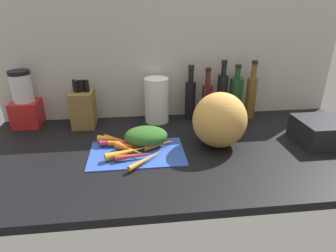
# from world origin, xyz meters

# --- Properties ---
(ground_plane) EXTENTS (1.70, 0.80, 0.03)m
(ground_plane) POSITION_xyz_m (0.00, 0.00, -0.01)
(ground_plane) COLOR black
(wall_back) EXTENTS (1.70, 0.03, 0.60)m
(wall_back) POSITION_xyz_m (0.00, 0.39, 0.30)
(wall_back) COLOR #BCB7AD
(wall_back) RESTS_ON ground_plane
(cutting_board) EXTENTS (0.37, 0.24, 0.01)m
(cutting_board) POSITION_xyz_m (-0.19, -0.03, 0.00)
(cutting_board) COLOR #2D51B7
(cutting_board) RESTS_ON ground_plane
(carrot_0) EXTENTS (0.11, 0.05, 0.03)m
(carrot_0) POSITION_xyz_m (-0.30, 0.06, 0.02)
(carrot_0) COLOR orange
(carrot_0) RESTS_ON cutting_board
(carrot_1) EXTENTS (0.12, 0.11, 0.03)m
(carrot_1) POSITION_xyz_m (-0.22, -0.04, 0.02)
(carrot_1) COLOR orange
(carrot_1) RESTS_ON cutting_board
(carrot_2) EXTENTS (0.15, 0.03, 0.02)m
(carrot_2) POSITION_xyz_m (-0.19, -0.01, 0.02)
(carrot_2) COLOR orange
(carrot_2) RESTS_ON cutting_board
(carrot_3) EXTENTS (0.14, 0.08, 0.02)m
(carrot_3) POSITION_xyz_m (-0.10, -0.00, 0.02)
(carrot_3) COLOR orange
(carrot_3) RESTS_ON cutting_board
(carrot_4) EXTENTS (0.10, 0.10, 0.04)m
(carrot_4) POSITION_xyz_m (-0.18, 0.04, 0.03)
(carrot_4) COLOR orange
(carrot_4) RESTS_ON cutting_board
(carrot_5) EXTENTS (0.15, 0.05, 0.02)m
(carrot_5) POSITION_xyz_m (-0.20, -0.09, 0.02)
(carrot_5) COLOR red
(carrot_5) RESTS_ON cutting_board
(carrot_6) EXTENTS (0.15, 0.04, 0.02)m
(carrot_6) POSITION_xyz_m (-0.23, 0.02, 0.02)
(carrot_6) COLOR orange
(carrot_6) RESTS_ON cutting_board
(carrot_7) EXTENTS (0.16, 0.12, 0.03)m
(carrot_7) POSITION_xyz_m (-0.25, 0.04, 0.02)
(carrot_7) COLOR orange
(carrot_7) RESTS_ON cutting_board
(carrot_8) EXTENTS (0.13, 0.05, 0.03)m
(carrot_8) POSITION_xyz_m (-0.13, 0.07, 0.02)
(carrot_8) COLOR #B2264C
(carrot_8) RESTS_ON cutting_board
(carrot_9) EXTENTS (0.14, 0.03, 0.03)m
(carrot_9) POSITION_xyz_m (-0.27, 0.03, 0.02)
(carrot_9) COLOR #B2264C
(carrot_9) RESTS_ON cutting_board
(carrot_10) EXTENTS (0.17, 0.09, 0.03)m
(carrot_10) POSITION_xyz_m (-0.23, -0.06, 0.02)
(carrot_10) COLOR orange
(carrot_10) RESTS_ON cutting_board
(carrot_11) EXTENTS (0.11, 0.05, 0.03)m
(carrot_11) POSITION_xyz_m (-0.21, 0.00, 0.02)
(carrot_11) COLOR #B2264C
(carrot_11) RESTS_ON cutting_board
(carrot_12) EXTENTS (0.14, 0.13, 0.02)m
(carrot_12) POSITION_xyz_m (-0.16, -0.12, 0.02)
(carrot_12) COLOR orange
(carrot_12) RESTS_ON cutting_board
(carrot_greens_pile) EXTENTS (0.18, 0.14, 0.08)m
(carrot_greens_pile) POSITION_xyz_m (-0.15, 0.03, 0.05)
(carrot_greens_pile) COLOR #2D6023
(carrot_greens_pile) RESTS_ON cutting_board
(winter_squash) EXTENTS (0.22, 0.21, 0.23)m
(winter_squash) POSITION_xyz_m (0.15, 0.00, 0.11)
(winter_squash) COLOR gold
(winter_squash) RESTS_ON ground_plane
(knife_block) EXTENTS (0.10, 0.13, 0.23)m
(knife_block) POSITION_xyz_m (-0.44, 0.28, 0.09)
(knife_block) COLOR olive
(knife_block) RESTS_ON ground_plane
(blender_appliance) EXTENTS (0.12, 0.12, 0.27)m
(blender_appliance) POSITION_xyz_m (-0.71, 0.31, 0.12)
(blender_appliance) COLOR red
(blender_appliance) RESTS_ON ground_plane
(paper_towel_roll) EXTENTS (0.12, 0.12, 0.22)m
(paper_towel_roll) POSITION_xyz_m (-0.09, 0.30, 0.11)
(paper_towel_roll) COLOR white
(paper_towel_roll) RESTS_ON ground_plane
(bottle_0) EXTENTS (0.05, 0.05, 0.28)m
(bottle_0) POSITION_xyz_m (0.09, 0.31, 0.11)
(bottle_0) COLOR black
(bottle_0) RESTS_ON ground_plane
(bottle_1) EXTENTS (0.05, 0.05, 0.27)m
(bottle_1) POSITION_xyz_m (0.16, 0.28, 0.11)
(bottle_1) COLOR #471919
(bottle_1) RESTS_ON ground_plane
(bottle_2) EXTENTS (0.05, 0.05, 0.30)m
(bottle_2) POSITION_xyz_m (0.24, 0.29, 0.12)
(bottle_2) COLOR black
(bottle_2) RESTS_ON ground_plane
(bottle_3) EXTENTS (0.07, 0.07, 0.28)m
(bottle_3) POSITION_xyz_m (0.31, 0.29, 0.11)
(bottle_3) COLOR #19421E
(bottle_3) RESTS_ON ground_plane
(bottle_4) EXTENTS (0.05, 0.05, 0.29)m
(bottle_4) POSITION_xyz_m (0.40, 0.29, 0.12)
(bottle_4) COLOR brown
(bottle_4) RESTS_ON ground_plane
(dish_rack) EXTENTS (0.28, 0.20, 0.10)m
(dish_rack) POSITION_xyz_m (0.63, -0.01, 0.05)
(dish_rack) COLOR black
(dish_rack) RESTS_ON ground_plane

